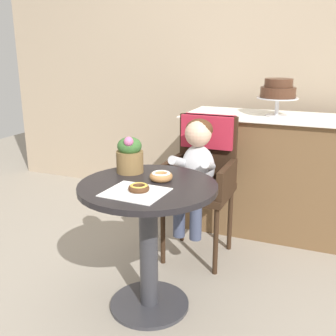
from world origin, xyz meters
TOP-DOWN VIEW (x-y plane):
  - ground_plane at (0.00, 0.00)m, footprint 8.00×8.00m
  - back_wall at (0.00, 1.85)m, footprint 4.80×0.10m
  - cafe_table at (0.00, 0.00)m, footprint 0.72×0.72m
  - wicker_chair at (0.06, 0.74)m, footprint 0.42×0.45m
  - seated_child at (0.06, 0.59)m, footprint 0.27×0.32m
  - paper_napkin at (0.00, -0.14)m, footprint 0.30×0.27m
  - donut_front at (0.04, 0.08)m, footprint 0.12×0.12m
  - donut_mid at (0.01, -0.12)m, footprint 0.10×0.10m
  - flower_vase at (-0.18, 0.15)m, footprint 0.15×0.15m
  - display_counter at (0.55, 1.30)m, footprint 1.56×0.62m
  - tiered_cake_stand at (0.44, 1.30)m, footprint 0.30×0.30m

SIDE VIEW (x-z plane):
  - ground_plane at x=0.00m, z-range 0.00..0.00m
  - display_counter at x=0.55m, z-range 0.00..0.90m
  - cafe_table at x=0.00m, z-range 0.15..0.87m
  - wicker_chair at x=0.06m, z-range 0.16..1.12m
  - seated_child at x=0.06m, z-range 0.31..1.04m
  - paper_napkin at x=0.00m, z-range 0.72..0.72m
  - donut_mid at x=0.01m, z-range 0.72..0.76m
  - donut_front at x=0.04m, z-range 0.72..0.77m
  - flower_vase at x=-0.18m, z-range 0.72..0.93m
  - tiered_cake_stand at x=0.44m, z-range 0.95..1.22m
  - back_wall at x=0.00m, z-range 0.00..2.70m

